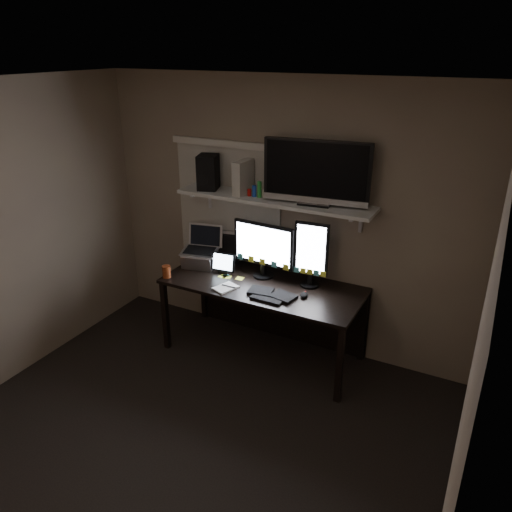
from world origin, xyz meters
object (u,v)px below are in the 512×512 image
Objects in this scene: game_console at (243,177)px; speaker at (208,172)px; tablet at (224,263)px; monitor_portrait at (311,254)px; cup at (167,272)px; monitor_landscape at (264,250)px; tv at (316,173)px; desk at (268,296)px; keyboard at (272,294)px; mouse at (304,295)px; laptop at (199,248)px.

speaker reaches higher than game_console.
tablet is at bearing -50.03° from speaker.
cup is at bearing -165.17° from monitor_portrait.
monitor_landscape reaches higher than tablet.
monitor_landscape is 0.92m from cup.
tv is 0.70m from game_console.
keyboard is (0.17, -0.28, 0.19)m from desk.
mouse is at bearing -30.73° from speaker.
cup is at bearing -130.02° from speaker.
monitor_portrait is 0.68× the size of tv.
desk is 0.81m from laptop.
tv is at bearing -17.98° from speaker.
game_console reaches higher than monitor_portrait.
desk is at bearing -19.24° from monitor_landscape.
laptop is 0.41m from cup.
speaker reaches higher than laptop.
monitor_portrait is 0.72m from tv.
laptop is at bearing -176.71° from desk.
laptop is 0.43× the size of tv.
cup is at bearing 179.23° from mouse.
mouse is at bearing -19.75° from laptop.
desk is 0.52m from tablet.
desk is 0.62m from monitor_portrait.
game_console reaches higher than mouse.
keyboard is 0.64m from tablet.
laptop is at bearing 168.00° from tablet.
speaker is at bearing 179.69° from monitor_landscape.
game_console is (-0.72, 0.25, 0.88)m from mouse.
keyboard is at bearing -28.12° from laptop.
desk is 2.02× the size of tv.
monitor_portrait is at bearing 5.79° from monitor_landscape.
game_console is (-0.23, 0.05, 0.64)m from monitor_landscape.
speaker is at bearing 156.40° from mouse.
mouse reaches higher than desk.
keyboard is (-0.22, -0.33, -0.29)m from monitor_portrait.
cup is at bearing -147.87° from tablet.
cup is 1.64m from tv.
speaker is (-1.08, 0.25, 0.89)m from mouse.
tv reaches higher than speaker.
monitor_landscape is at bearing -6.83° from laptop.
monitor_portrait is at bearing 6.58° from desk.
speaker is (-1.05, 0.03, 0.61)m from monitor_portrait.
monitor_portrait is 1.34m from cup.
cup is (-0.13, -0.36, -0.13)m from laptop.
monitor_portrait reaches higher than monitor_landscape.
laptop is (-0.72, -0.04, 0.37)m from desk.
cup is (-0.42, -0.33, -0.04)m from tablet.
desk is 2.98× the size of monitor_portrait.
tv is (0.00, 0.02, 0.72)m from monitor_portrait.
monitor_portrait is 2.60× the size of tablet.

